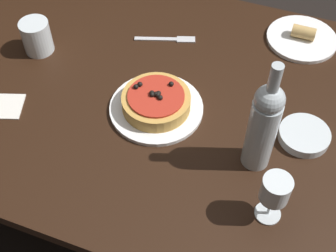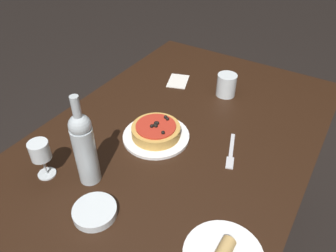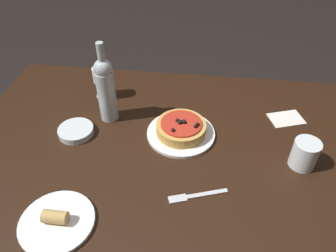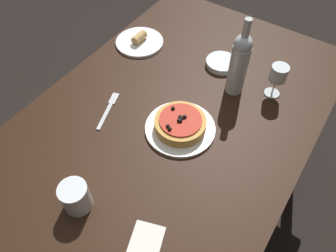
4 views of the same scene
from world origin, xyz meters
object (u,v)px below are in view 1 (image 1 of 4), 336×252
(dining_table, at_px, (165,113))
(dinner_plate, at_px, (156,108))
(pizza, at_px, (156,101))
(fork, at_px, (169,39))
(side_bowl, at_px, (304,135))
(water_cup, at_px, (37,37))
(side_plate, at_px, (302,38))
(wine_glass, at_px, (275,191))
(wine_bottle, at_px, (263,125))

(dining_table, xyz_separation_m, dinner_plate, (-0.00, -0.06, 0.09))
(dining_table, relative_size, pizza, 8.63)
(dining_table, height_order, fork, fork)
(side_bowl, height_order, fork, side_bowl)
(water_cup, height_order, side_plate, water_cup)
(wine_glass, bearing_deg, fork, 131.02)
(dinner_plate, height_order, water_cup, water_cup)
(dining_table, bearing_deg, water_cup, 174.65)
(side_bowl, bearing_deg, wine_glass, -98.59)
(dinner_plate, distance_m, wine_glass, 0.42)
(wine_bottle, distance_m, fork, 0.51)
(wine_glass, bearing_deg, side_bowl, 81.41)
(wine_glass, height_order, water_cup, wine_glass)
(dining_table, relative_size, wine_bottle, 4.93)
(dining_table, distance_m, wine_glass, 0.48)
(wine_glass, height_order, fork, wine_glass)
(wine_bottle, xyz_separation_m, fork, (-0.36, 0.35, -0.14))
(pizza, bearing_deg, water_cup, 166.50)
(wine_bottle, bearing_deg, side_plate, 86.80)
(water_cup, relative_size, side_plate, 0.47)
(side_plate, bearing_deg, water_cup, -156.44)
(wine_bottle, bearing_deg, dinner_plate, 166.81)
(water_cup, bearing_deg, fork, 26.91)
(water_cup, relative_size, fork, 0.55)
(dinner_plate, bearing_deg, water_cup, 166.49)
(pizza, height_order, side_plate, pizza)
(dining_table, bearing_deg, wine_glass, -36.95)
(water_cup, bearing_deg, dinner_plate, -13.51)
(water_cup, bearing_deg, dining_table, -5.35)
(dining_table, xyz_separation_m, fork, (-0.07, 0.22, 0.08))
(fork, bearing_deg, side_bowl, -46.17)
(dinner_plate, distance_m, wine_bottle, 0.33)
(pizza, bearing_deg, fork, 103.30)
(dining_table, distance_m, wine_bottle, 0.38)
(side_bowl, xyz_separation_m, side_plate, (-0.07, 0.38, -0.00))
(wine_glass, bearing_deg, wine_bottle, 115.13)
(side_bowl, bearing_deg, dining_table, 177.15)
(side_bowl, bearing_deg, water_cup, 175.86)
(wine_glass, height_order, wine_bottle, wine_bottle)
(dining_table, xyz_separation_m, pizza, (-0.00, -0.06, 0.11))
(dinner_plate, relative_size, wine_bottle, 0.79)
(dining_table, distance_m, water_cup, 0.44)
(wine_bottle, bearing_deg, fork, 135.79)
(wine_bottle, distance_m, side_plate, 0.51)
(wine_bottle, bearing_deg, wine_glass, -64.87)
(side_bowl, relative_size, side_plate, 0.61)
(pizza, height_order, wine_bottle, wine_bottle)
(wine_glass, bearing_deg, side_plate, 93.37)
(pizza, height_order, water_cup, water_cup)
(wine_bottle, height_order, side_plate, wine_bottle)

